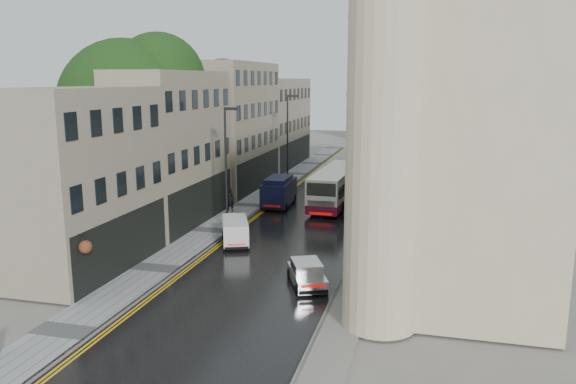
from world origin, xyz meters
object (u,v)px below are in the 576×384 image
at_px(white_van, 224,237).
at_px(pedestrian, 230,200).
at_px(tree_near, 128,130).
at_px(silver_hatchback, 298,282).
at_px(tree_far, 203,126).
at_px(white_lorry, 356,164).
at_px(navy_van, 263,194).
at_px(lamp_post_far, 287,142).
at_px(lamp_post_near, 226,170).
at_px(cream_bus, 314,193).

distance_m(white_van, pedestrian, 10.09).
relative_size(tree_near, pedestrian, 7.44).
bearing_deg(silver_hatchback, tree_near, 121.21).
bearing_deg(tree_near, pedestrian, 39.86).
relative_size(tree_far, white_van, 3.39).
bearing_deg(silver_hatchback, white_lorry, 68.45).
relative_size(silver_hatchback, white_van, 0.95).
relative_size(tree_far, navy_van, 2.44).
bearing_deg(silver_hatchback, lamp_post_far, 82.05).
bearing_deg(lamp_post_near, white_van, -73.39).
bearing_deg(navy_van, white_van, -87.54).
distance_m(navy_van, pedestrian, 2.76).
xyz_separation_m(cream_bus, silver_hatchback, (2.93, -17.83, -0.86)).
distance_m(tree_near, navy_van, 11.84).
distance_m(navy_van, lamp_post_far, 10.37).
bearing_deg(silver_hatchback, lamp_post_near, 102.61).
bearing_deg(lamp_post_far, white_lorry, 5.76).
bearing_deg(tree_near, navy_van, 38.09).
bearing_deg(silver_hatchback, tree_far, 98.67).
bearing_deg(cream_bus, white_van, -103.67).
height_order(tree_far, lamp_post_near, tree_far).
relative_size(tree_far, white_lorry, 1.38).
bearing_deg(pedestrian, lamp_post_far, -104.25).
bearing_deg(lamp_post_near, white_lorry, 67.95).
distance_m(tree_far, silver_hatchback, 28.66).
distance_m(cream_bus, silver_hatchback, 18.09).
height_order(cream_bus, lamp_post_near, lamp_post_near).
height_order(pedestrian, lamp_post_near, lamp_post_near).
height_order(cream_bus, navy_van, cream_bus).
xyz_separation_m(tree_near, silver_hatchback, (15.24, -10.82, -6.27)).
height_order(white_van, lamp_post_near, lamp_post_near).
xyz_separation_m(white_lorry, navy_van, (-6.10, -11.28, -1.08)).
bearing_deg(tree_far, silver_hatchback, -57.90).
bearing_deg(cream_bus, white_lorry, 81.34).
relative_size(tree_near, cream_bus, 1.25).
distance_m(cream_bus, navy_van, 4.15).
bearing_deg(tree_near, white_van, -27.23).
bearing_deg(navy_van, lamp_post_far, 90.72).
height_order(tree_far, white_van, tree_far).
height_order(tree_far, white_lorry, tree_far).
bearing_deg(lamp_post_near, navy_van, 83.38).
xyz_separation_m(tree_far, navy_van, (7.90, -6.57, -4.91)).
bearing_deg(white_lorry, tree_near, -137.59).
bearing_deg(white_van, tree_near, 130.80).
bearing_deg(white_lorry, white_van, -111.87).
relative_size(tree_near, navy_van, 2.72).
bearing_deg(tree_near, white_lorry, 51.07).
xyz_separation_m(white_van, lamp_post_near, (-1.43, 4.31, 3.52)).
height_order(lamp_post_near, lamp_post_far, lamp_post_far).
bearing_deg(white_lorry, tree_far, -170.08).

